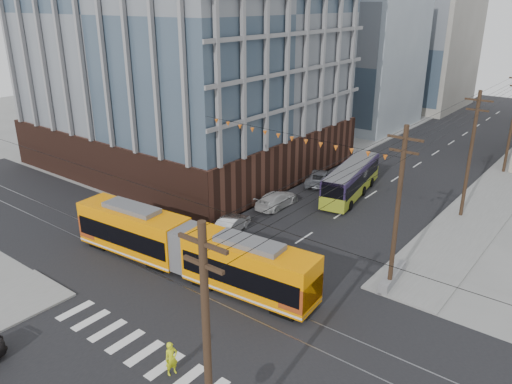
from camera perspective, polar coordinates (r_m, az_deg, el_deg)
ground at (r=30.75m, az=-9.23°, el=-14.38°), size 160.00×160.00×0.00m
office_building at (r=57.01m, az=-8.44°, el=17.45°), size 30.00×25.00×28.60m
bg_bldg_nw_near at (r=77.87m, az=10.53°, el=14.33°), size 18.00×16.00×18.00m
bg_bldg_nw_far at (r=94.77m, az=18.15°, el=15.43°), size 16.00×18.00×20.00m
utility_pole_near at (r=19.20m, az=-5.56°, el=-18.47°), size 0.30×0.30×11.00m
streetcar at (r=34.60m, az=-7.89°, el=-6.38°), size 19.42×4.37×3.71m
city_bus at (r=48.83m, az=10.83°, el=1.38°), size 4.23×11.18×3.10m
parked_car_silver at (r=40.57m, az=-2.82°, el=-3.71°), size 2.39×4.48×1.40m
parked_car_white at (r=45.49m, az=2.38°, el=-0.85°), size 2.10×4.99×1.44m
parked_car_grey at (r=51.52m, az=7.37°, el=1.66°), size 3.91×5.64×1.43m
pedestrian at (r=26.65m, az=-9.65°, el=-18.26°), size 0.61×0.77×1.86m
jersey_barrier at (r=35.01m, az=15.34°, el=-9.37°), size 1.25×4.04×0.80m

